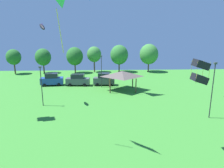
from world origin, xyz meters
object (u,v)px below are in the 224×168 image
kite_flying_4 (42,27)px  treeline_tree_0 (14,57)px  treeline_tree_1 (43,57)px  light_post_1 (41,84)px  treeline_tree_4 (119,55)px  parked_car_leftmost (52,79)px  light_post_2 (213,88)px  treeline_tree_3 (94,54)px  treeline_tree_2 (75,56)px  parked_car_second_from_left (78,80)px  park_pavilion (122,74)px  parked_car_third_from_left (104,79)px  kite_flying_3 (200,72)px  treeline_tree_5 (149,54)px  light_post_0 (101,70)px

kite_flying_4 → treeline_tree_0: kite_flying_4 is taller
treeline_tree_1 → light_post_1: bearing=-74.7°
treeline_tree_4 → parked_car_leftmost: bearing=-134.6°
light_post_2 → treeline_tree_0: size_ratio=1.06×
treeline_tree_3 → treeline_tree_2: bearing=-169.2°
parked_car_second_from_left → park_pavilion: bearing=-20.6°
treeline_tree_1 → treeline_tree_4: 20.67m
kite_flying_4 → park_pavilion: (11.91, 6.86, -8.06)m
treeline_tree_3 → treeline_tree_0: bearing=-175.2°
kite_flying_4 → treeline_tree_4: bearing=63.8°
parked_car_second_from_left → treeline_tree_1: (-10.93, 14.60, 3.16)m
kite_flying_4 → parked_car_third_from_left: kite_flying_4 is taller
parked_car_second_from_left → kite_flying_3: bearing=-57.7°
parked_car_leftmost → light_post_2: light_post_2 is taller
parked_car_leftmost → light_post_1: bearing=-88.5°
parked_car_leftmost → park_pavilion: size_ratio=0.78×
light_post_2 → treeline_tree_4: size_ratio=0.92×
park_pavilion → treeline_tree_4: (1.06, 19.49, 1.71)m
treeline_tree_3 → park_pavilion: bearing=-73.2°
parked_car_second_from_left → parked_car_third_from_left: bearing=3.5°
light_post_1 → light_post_2: light_post_2 is taller
kite_flying_3 → parked_car_second_from_left: (-13.05, 24.27, -5.88)m
treeline_tree_2 → treeline_tree_5: size_ratio=0.90×
kite_flying_4 → treeline_tree_5: bearing=50.9°
light_post_0 → treeline_tree_1: (-15.77, 16.41, 0.79)m
parked_car_leftmost → park_pavilion: (13.96, -4.28, 1.84)m
parked_car_second_from_left → treeline_tree_2: size_ratio=0.69×
kite_flying_3 → treeline_tree_4: (-3.33, 39.79, -2.27)m
parked_car_third_from_left → light_post_2: 21.87m
kite_flying_3 → parked_car_leftmost: size_ratio=0.44×
light_post_0 → treeline_tree_4: treeline_tree_4 is taller
kite_flying_3 → treeline_tree_4: bearing=94.8°
treeline_tree_3 → light_post_0: bearing=-83.2°
park_pavilion → light_post_1: bearing=-147.0°
light_post_2 → treeline_tree_1: bearing=132.2°
treeline_tree_5 → treeline_tree_1: bearing=-178.6°
kite_flying_3 → light_post_0: 24.16m
light_post_1 → treeline_tree_5: 34.87m
light_post_1 → treeline_tree_2: size_ratio=0.83×
treeline_tree_1 → parked_car_leftmost: bearing=-68.5°
kite_flying_3 → parked_car_second_from_left: size_ratio=0.43×
treeline_tree_2 → treeline_tree_3: 5.32m
kite_flying_4 → parked_car_leftmost: kite_flying_4 is taller
treeline_tree_1 → light_post_2: bearing=-47.8°
kite_flying_4 → parked_car_second_from_left: 15.07m
kite_flying_4 → treeline_tree_0: bearing=121.5°
treeline_tree_1 → treeline_tree_5: 28.93m
parked_car_third_from_left → treeline_tree_0: size_ratio=0.66×
treeline_tree_2 → treeline_tree_3: bearing=10.8°
treeline_tree_4 → kite_flying_4: bearing=-116.2°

